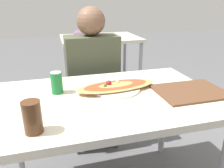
{
  "coord_description": "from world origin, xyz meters",
  "views": [
    {
      "loc": [
        -0.26,
        -1.08,
        1.24
      ],
      "look_at": [
        0.04,
        0.02,
        0.8
      ],
      "focal_mm": 35.0,
      "sensor_mm": 36.0,
      "label": 1
    }
  ],
  "objects_px": {
    "person_seated": "(93,69)",
    "soda_can": "(57,83)",
    "dining_table": "(106,108)",
    "drink_glass": "(32,117)",
    "pizza_main": "(116,87)",
    "chair_far_seated": "(91,88)"
  },
  "relations": [
    {
      "from": "dining_table",
      "to": "pizza_main",
      "type": "xyz_separation_m",
      "value": [
        0.08,
        0.08,
        0.1
      ]
    },
    {
      "from": "person_seated",
      "to": "drink_glass",
      "type": "bearing_deg",
      "value": 65.06
    },
    {
      "from": "chair_far_seated",
      "to": "person_seated",
      "type": "distance_m",
      "value": 0.24
    },
    {
      "from": "soda_can",
      "to": "drink_glass",
      "type": "height_order",
      "value": "drink_glass"
    },
    {
      "from": "person_seated",
      "to": "drink_glass",
      "type": "relative_size",
      "value": 8.73
    },
    {
      "from": "drink_glass",
      "to": "pizza_main",
      "type": "bearing_deg",
      "value": 37.36
    },
    {
      "from": "pizza_main",
      "to": "drink_glass",
      "type": "height_order",
      "value": "drink_glass"
    },
    {
      "from": "chair_far_seated",
      "to": "soda_can",
      "type": "bearing_deg",
      "value": 63.55
    },
    {
      "from": "person_seated",
      "to": "soda_can",
      "type": "relative_size",
      "value": 9.59
    },
    {
      "from": "dining_table",
      "to": "soda_can",
      "type": "relative_size",
      "value": 9.99
    },
    {
      "from": "dining_table",
      "to": "person_seated",
      "type": "height_order",
      "value": "person_seated"
    },
    {
      "from": "dining_table",
      "to": "person_seated",
      "type": "relative_size",
      "value": 1.04
    },
    {
      "from": "soda_can",
      "to": "pizza_main",
      "type": "bearing_deg",
      "value": -7.31
    },
    {
      "from": "person_seated",
      "to": "soda_can",
      "type": "height_order",
      "value": "person_seated"
    },
    {
      "from": "person_seated",
      "to": "soda_can",
      "type": "bearing_deg",
      "value": 58.54
    },
    {
      "from": "chair_far_seated",
      "to": "soda_can",
      "type": "xyz_separation_m",
      "value": [
        -0.3,
        -0.6,
        0.3
      ]
    },
    {
      "from": "person_seated",
      "to": "drink_glass",
      "type": "height_order",
      "value": "person_seated"
    },
    {
      "from": "drink_glass",
      "to": "dining_table",
      "type": "bearing_deg",
      "value": 35.78
    },
    {
      "from": "person_seated",
      "to": "soda_can",
      "type": "xyz_separation_m",
      "value": [
        -0.3,
        -0.49,
        0.09
      ]
    },
    {
      "from": "dining_table",
      "to": "soda_can",
      "type": "bearing_deg",
      "value": 155.16
    },
    {
      "from": "person_seated",
      "to": "pizza_main",
      "type": "height_order",
      "value": "person_seated"
    },
    {
      "from": "dining_table",
      "to": "pizza_main",
      "type": "bearing_deg",
      "value": 43.81
    }
  ]
}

